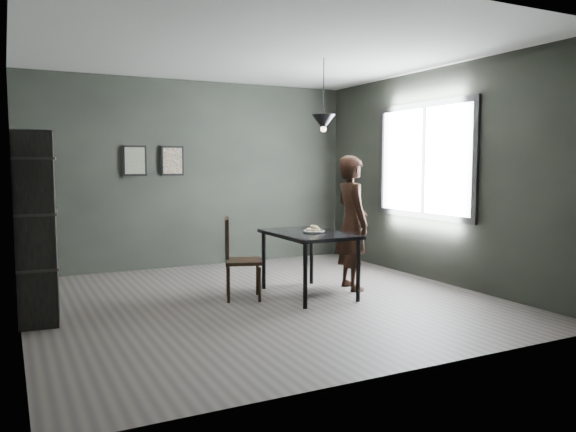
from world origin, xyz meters
name	(u,v)px	position (x,y,z in m)	size (l,w,h in m)	color
ground	(263,300)	(0.00, 0.00, 0.00)	(5.00, 5.00, 0.00)	#3A3632
back_wall	(195,174)	(0.00, 2.50, 1.40)	(5.00, 0.10, 2.80)	black
ceiling	(262,50)	(0.00, 0.00, 2.80)	(5.00, 5.00, 0.02)	silver
window_assembly	(424,160)	(2.47, 0.20, 1.60)	(0.04, 1.96, 1.56)	white
cafe_table	(309,239)	(0.60, 0.00, 0.67)	(0.80, 1.20, 0.75)	black
white_plate	(314,232)	(0.65, -0.03, 0.76)	(0.23, 0.23, 0.01)	white
donut_pile	(314,229)	(0.65, -0.03, 0.79)	(0.18, 0.17, 0.08)	beige
woman	(352,223)	(1.24, 0.06, 0.83)	(0.61, 0.40, 1.66)	black
wood_chair	(236,253)	(-0.25, 0.20, 0.54)	(0.52, 0.52, 0.94)	black
shelf_unit	(37,228)	(-2.32, 0.19, 0.93)	(0.35, 0.62, 1.87)	black
pendant_lamp	(323,122)	(0.85, 0.10, 2.05)	(0.28, 0.28, 0.86)	black
framed_print_left	(135,161)	(-0.90, 2.47, 1.60)	(0.34, 0.04, 0.44)	black
framed_print_right	(172,161)	(-0.35, 2.47, 1.60)	(0.34, 0.04, 0.44)	black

